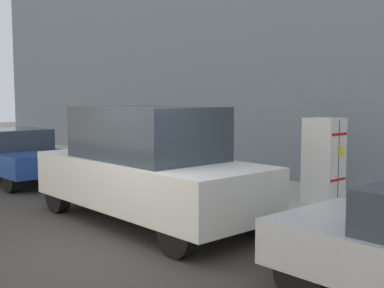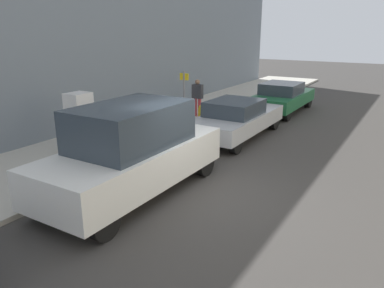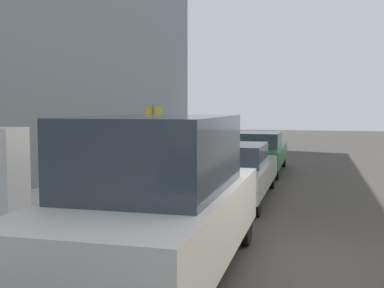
% 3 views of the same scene
% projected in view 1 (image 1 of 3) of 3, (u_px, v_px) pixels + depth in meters
% --- Properties ---
extents(ground_plane, '(80.00, 80.00, 0.00)m').
position_uv_depth(ground_plane, '(110.00, 249.00, 7.35)').
color(ground_plane, '#383533').
extents(sidewalk_slab, '(3.91, 44.00, 0.12)m').
position_uv_depth(sidewalk_slab, '(291.00, 202.00, 10.39)').
color(sidewalk_slab, '#B2ADA0').
rests_on(sidewalk_slab, ground).
extents(building_facade_near, '(2.34, 39.60, 9.41)m').
position_uv_depth(building_facade_near, '(370.00, 2.00, 12.03)').
color(building_facade_near, slate).
rests_on(building_facade_near, ground).
extents(discarded_refrigerator, '(0.61, 0.70, 1.78)m').
position_uv_depth(discarded_refrigerator, '(323.00, 161.00, 9.96)').
color(discarded_refrigerator, white).
rests_on(discarded_refrigerator, sidewalk_slab).
extents(parked_hatchback_blue, '(1.78, 3.98, 1.45)m').
position_uv_depth(parked_hatchback_blue, '(18.00, 155.00, 13.28)').
color(parked_hatchback_blue, '#23479E').
rests_on(parked_hatchback_blue, ground).
extents(parked_van_white, '(1.98, 4.93, 2.15)m').
position_uv_depth(parked_van_white, '(147.00, 166.00, 8.83)').
color(parked_van_white, silver).
rests_on(parked_van_white, ground).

